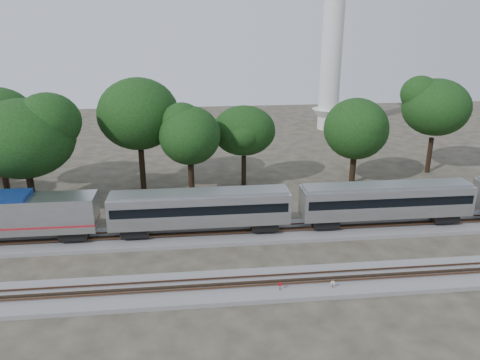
{
  "coord_description": "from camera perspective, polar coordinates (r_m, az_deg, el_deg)",
  "views": [
    {
      "loc": [
        -1.55,
        -37.55,
        21.39
      ],
      "look_at": [
        3.12,
        5.0,
        6.41
      ],
      "focal_mm": 35.0,
      "sensor_mm": 36.0,
      "label": 1
    }
  ],
  "objects": [
    {
      "name": "tree_5",
      "position": [
        60.61,
        0.48,
        6.01
      ],
      "size": [
        7.62,
        7.62,
        10.74
      ],
      "color": "black",
      "rests_on": "ground"
    },
    {
      "name": "tree_7",
      "position": [
        71.22,
        22.77,
        8.16
      ],
      "size": [
        9.63,
        9.63,
        13.58
      ],
      "color": "black",
      "rests_on": "ground"
    },
    {
      "name": "switch_lever",
      "position": [
        38.91,
        6.01,
        -13.92
      ],
      "size": [
        0.57,
        0.45,
        0.3
      ],
      "primitive_type": "cube",
      "rotation": [
        0.0,
        0.0,
        0.34
      ],
      "color": "#512D19",
      "rests_on": "ground"
    },
    {
      "name": "track_far",
      "position": [
        48.46,
        -3.83,
        -6.68
      ],
      "size": [
        160.0,
        5.0,
        0.73
      ],
      "color": "slate",
      "rests_on": "ground"
    },
    {
      "name": "track_near",
      "position": [
        39.71,
        -3.14,
        -12.98
      ],
      "size": [
        160.0,
        5.0,
        0.73
      ],
      "color": "slate",
      "rests_on": "ground"
    },
    {
      "name": "tree_3",
      "position": [
        59.33,
        -12.28,
        7.89
      ],
      "size": [
        10.28,
        10.28,
        14.5
      ],
      "color": "black",
      "rests_on": "ground"
    },
    {
      "name": "tree_2",
      "position": [
        56.13,
        -24.9,
        4.6
      ],
      "size": [
        9.04,
        9.04,
        12.74
      ],
      "color": "black",
      "rests_on": "ground"
    },
    {
      "name": "train",
      "position": [
        55.92,
        26.7,
        -1.74
      ],
      "size": [
        113.09,
        3.23,
        4.77
      ],
      "color": "silver",
      "rests_on": "ground"
    },
    {
      "name": "ground",
      "position": [
        43.25,
        -3.45,
        -10.39
      ],
      "size": [
        160.0,
        160.0,
        0.0
      ],
      "primitive_type": "plane",
      "color": "#383328",
      "rests_on": "ground"
    },
    {
      "name": "tree_4",
      "position": [
        55.97,
        -6.15,
        5.42
      ],
      "size": [
        8.23,
        8.23,
        11.61
      ],
      "color": "black",
      "rests_on": "ground"
    },
    {
      "name": "switch_stand_red",
      "position": [
        38.98,
        4.9,
        -12.83
      ],
      "size": [
        0.36,
        0.07,
        1.12
      ],
      "rotation": [
        0.0,
        0.0,
        -0.07
      ],
      "color": "#512D19",
      "rests_on": "ground"
    },
    {
      "name": "switch_stand_white",
      "position": [
        39.85,
        11.24,
        -12.45
      ],
      "size": [
        0.34,
        0.08,
        1.06
      ],
      "rotation": [
        0.0,
        0.0,
        -0.15
      ],
      "color": "#512D19",
      "rests_on": "ground"
    },
    {
      "name": "tree_6",
      "position": [
        63.11,
        13.96,
        6.07
      ],
      "size": [
        7.71,
        7.71,
        10.88
      ],
      "color": "black",
      "rests_on": "ground"
    }
  ]
}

